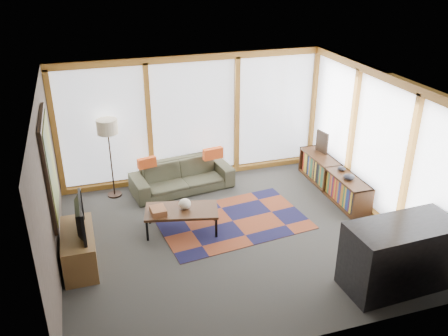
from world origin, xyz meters
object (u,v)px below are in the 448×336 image
object	(u,v)px
sofa	(182,176)
floor_lamp	(111,159)
television	(76,218)
bar_counter	(400,255)
bookshelf	(333,179)
coffee_table	(182,220)
tv_console	(79,249)

from	to	relation	value
sofa	floor_lamp	xyz separation A→B (m)	(-1.34, 0.16, 0.50)
television	floor_lamp	bearing A→B (deg)	-18.37
bar_counter	bookshelf	bearing A→B (deg)	76.75
coffee_table	tv_console	bearing A→B (deg)	-164.16
television	bar_counter	xyz separation A→B (m)	(4.33, -1.86, -0.33)
sofa	bar_counter	bearing A→B (deg)	-66.97
television	bar_counter	world-z (taller)	television
television	bookshelf	bearing A→B (deg)	-78.89
coffee_table	tv_console	distance (m)	1.78
coffee_table	bar_counter	xyz separation A→B (m)	(2.64, -2.34, 0.30)
floor_lamp	bookshelf	xyz separation A→B (m)	(4.17, -1.15, -0.51)
floor_lamp	bar_counter	distance (m)	5.40
bookshelf	television	distance (m)	5.00
bookshelf	tv_console	xyz separation A→B (m)	(-4.89, -0.99, 0.01)
sofa	floor_lamp	size ratio (longest dim) A/B	1.27
tv_console	television	xyz separation A→B (m)	(0.02, 0.01, 0.54)
tv_console	bar_counter	size ratio (longest dim) A/B	0.72
bar_counter	floor_lamp	bearing A→B (deg)	129.86
coffee_table	television	size ratio (longest dim) A/B	1.38
tv_console	television	distance (m)	0.54
floor_lamp	television	bearing A→B (deg)	-108.07
tv_console	coffee_table	bearing A→B (deg)	15.84
coffee_table	bar_counter	distance (m)	3.54
bookshelf	tv_console	distance (m)	4.99
bookshelf	sofa	bearing A→B (deg)	160.75
coffee_table	television	xyz separation A→B (m)	(-1.69, -0.48, 0.63)
sofa	bookshelf	xyz separation A→B (m)	(2.84, -0.99, -0.02)
bookshelf	coffee_table	bearing A→B (deg)	-171.00
coffee_table	television	distance (m)	1.86
coffee_table	bar_counter	bearing A→B (deg)	-41.46
floor_lamp	coffee_table	xyz separation A→B (m)	(0.99, -1.65, -0.59)
sofa	tv_console	size ratio (longest dim) A/B	1.75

